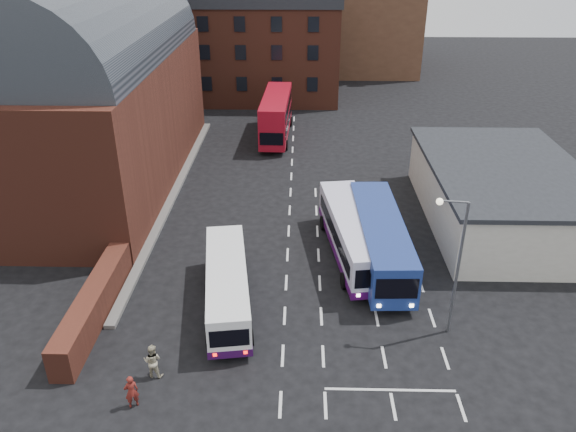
{
  "coord_description": "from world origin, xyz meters",
  "views": [
    {
      "loc": [
        0.78,
        -22.26,
        18.88
      ],
      "look_at": [
        0.0,
        10.0,
        2.2
      ],
      "focal_mm": 35.0,
      "sensor_mm": 36.0,
      "label": 1
    }
  ],
  "objects_px": {
    "bus_blue": "(380,238)",
    "street_lamp": "(454,256)",
    "pedestrian_beige": "(153,361)",
    "bus_white_inbound": "(353,233)",
    "bus_white_outbound": "(227,284)",
    "bus_red_double": "(276,116)",
    "pedestrian_red": "(131,391)"
  },
  "relations": [
    {
      "from": "bus_blue",
      "to": "street_lamp",
      "type": "xyz_separation_m",
      "value": [
        2.6,
        -6.62,
        2.79
      ]
    },
    {
      "from": "bus_white_inbound",
      "to": "pedestrian_red",
      "type": "distance_m",
      "value": 16.75
    },
    {
      "from": "bus_white_outbound",
      "to": "pedestrian_red",
      "type": "distance_m",
      "value": 8.12
    },
    {
      "from": "street_lamp",
      "to": "bus_red_double",
      "type": "bearing_deg",
      "value": 108.45
    },
    {
      "from": "bus_blue",
      "to": "pedestrian_red",
      "type": "relative_size",
      "value": 6.76
    },
    {
      "from": "bus_white_inbound",
      "to": "pedestrian_red",
      "type": "height_order",
      "value": "bus_white_inbound"
    },
    {
      "from": "bus_blue",
      "to": "street_lamp",
      "type": "relative_size",
      "value": 1.49
    },
    {
      "from": "bus_red_double",
      "to": "pedestrian_beige",
      "type": "relative_size",
      "value": 6.12
    },
    {
      "from": "bus_white_inbound",
      "to": "bus_blue",
      "type": "height_order",
      "value": "bus_blue"
    },
    {
      "from": "bus_blue",
      "to": "bus_red_double",
      "type": "xyz_separation_m",
      "value": [
        -7.43,
        23.43,
        0.46
      ]
    },
    {
      "from": "pedestrian_red",
      "to": "pedestrian_beige",
      "type": "height_order",
      "value": "pedestrian_beige"
    },
    {
      "from": "bus_white_inbound",
      "to": "pedestrian_red",
      "type": "xyz_separation_m",
      "value": [
        -10.61,
        -12.93,
        -0.89
      ]
    },
    {
      "from": "bus_red_double",
      "to": "pedestrian_red",
      "type": "distance_m",
      "value": 35.95
    },
    {
      "from": "pedestrian_beige",
      "to": "bus_white_inbound",
      "type": "bearing_deg",
      "value": -126.11
    },
    {
      "from": "pedestrian_beige",
      "to": "bus_white_outbound",
      "type": "bearing_deg",
      "value": -111.02
    },
    {
      "from": "bus_blue",
      "to": "pedestrian_beige",
      "type": "bearing_deg",
      "value": 39.27
    },
    {
      "from": "pedestrian_red",
      "to": "pedestrian_beige",
      "type": "bearing_deg",
      "value": -131.44
    },
    {
      "from": "bus_white_inbound",
      "to": "pedestrian_red",
      "type": "bearing_deg",
      "value": 42.66
    },
    {
      "from": "bus_white_inbound",
      "to": "bus_white_outbound",
      "type": "bearing_deg",
      "value": 29.34
    },
    {
      "from": "bus_blue",
      "to": "bus_red_double",
      "type": "relative_size",
      "value": 1.05
    },
    {
      "from": "pedestrian_red",
      "to": "bus_white_inbound",
      "type": "bearing_deg",
      "value": -156.76
    },
    {
      "from": "bus_white_outbound",
      "to": "bus_red_double",
      "type": "distance_m",
      "value": 28.27
    },
    {
      "from": "bus_blue",
      "to": "bus_red_double",
      "type": "height_order",
      "value": "bus_red_double"
    },
    {
      "from": "bus_red_double",
      "to": "bus_blue",
      "type": "bearing_deg",
      "value": 109.7
    },
    {
      "from": "bus_blue",
      "to": "bus_white_inbound",
      "type": "bearing_deg",
      "value": -27.11
    },
    {
      "from": "bus_blue",
      "to": "street_lamp",
      "type": "distance_m",
      "value": 7.64
    },
    {
      "from": "bus_red_double",
      "to": "street_lamp",
      "type": "distance_m",
      "value": 31.77
    },
    {
      "from": "bus_white_outbound",
      "to": "bus_blue",
      "type": "distance_m",
      "value": 10.12
    },
    {
      "from": "bus_red_double",
      "to": "pedestrian_red",
      "type": "relative_size",
      "value": 6.43
    },
    {
      "from": "bus_white_inbound",
      "to": "street_lamp",
      "type": "xyz_separation_m",
      "value": [
        4.22,
        -7.38,
        2.88
      ]
    },
    {
      "from": "bus_white_outbound",
      "to": "street_lamp",
      "type": "relative_size",
      "value": 1.27
    },
    {
      "from": "bus_white_inbound",
      "to": "pedestrian_beige",
      "type": "distance_m",
      "value": 15.0
    }
  ]
}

